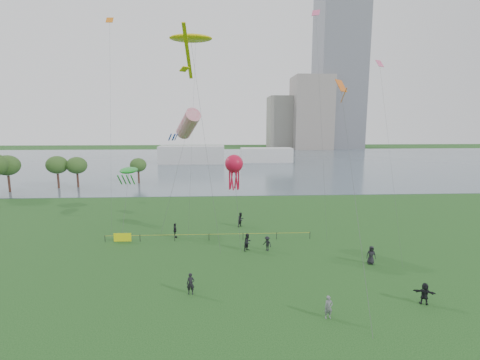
{
  "coord_description": "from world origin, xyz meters",
  "views": [
    {
      "loc": [
        -1.8,
        -24.17,
        13.59
      ],
      "look_at": [
        0.0,
        10.0,
        8.0
      ],
      "focal_mm": 26.0,
      "sensor_mm": 36.0,
      "label": 1
    }
  ],
  "objects_px": {
    "fence": "(156,237)",
    "kite_flyer": "(329,307)",
    "kite_stingray": "(191,39)",
    "kite_octopus": "(234,165)"
  },
  "relations": [
    {
      "from": "kite_stingray",
      "to": "kite_octopus",
      "type": "relative_size",
      "value": 2.29
    },
    {
      "from": "kite_flyer",
      "to": "kite_octopus",
      "type": "xyz_separation_m",
      "value": [
        -6.07,
        15.81,
        8.27
      ]
    },
    {
      "from": "fence",
      "to": "kite_stingray",
      "type": "relative_size",
      "value": 1.03
    },
    {
      "from": "fence",
      "to": "kite_flyer",
      "type": "xyz_separation_m",
      "value": [
        15.1,
        -17.0,
        0.27
      ]
    },
    {
      "from": "fence",
      "to": "kite_stingray",
      "type": "bearing_deg",
      "value": 19.89
    },
    {
      "from": "fence",
      "to": "kite_flyer",
      "type": "bearing_deg",
      "value": -48.38
    },
    {
      "from": "fence",
      "to": "kite_flyer",
      "type": "height_order",
      "value": "kite_flyer"
    },
    {
      "from": "fence",
      "to": "kite_flyer",
      "type": "relative_size",
      "value": 14.52
    },
    {
      "from": "kite_flyer",
      "to": "fence",
      "type": "bearing_deg",
      "value": 125.16
    },
    {
      "from": "fence",
      "to": "kite_octopus",
      "type": "distance_m",
      "value": 12.49
    }
  ]
}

